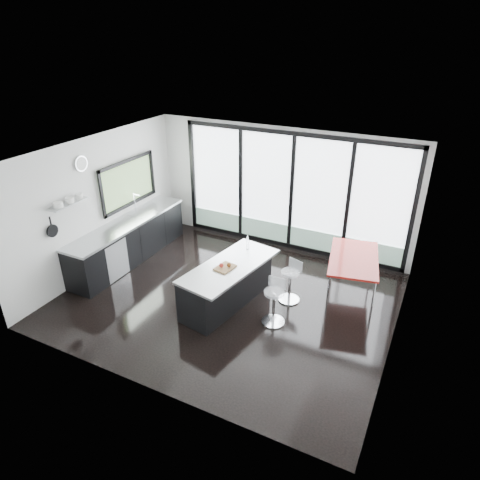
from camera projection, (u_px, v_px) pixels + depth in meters
The scene contains 11 objects.
floor at pixel (228, 299), 8.20m from camera, with size 6.00×5.00×0.00m, color black.
ceiling at pixel (226, 156), 6.93m from camera, with size 6.00×5.00×0.00m, color white.
wall_back at pixel (290, 197), 9.48m from camera, with size 6.00×0.09×2.80m.
wall_front at pixel (137, 308), 5.57m from camera, with size 6.00×0.00×2.80m, color silver.
wall_left at pixel (107, 193), 8.89m from camera, with size 0.26×5.00×2.80m.
wall_right at pixel (405, 272), 6.37m from camera, with size 0.00×5.00×2.80m, color silver.
counter_cabinets at pixel (129, 241), 9.37m from camera, with size 0.69×3.24×1.36m.
island at pixel (227, 283), 7.90m from camera, with size 1.20×2.17×1.09m.
bar_stool_near at pixel (274, 307), 7.40m from camera, with size 0.41×0.41×0.65m, color silver.
bar_stool_far at pixel (290, 286), 8.01m from camera, with size 0.40×0.40×0.64m, color silver.
red_table at pixel (351, 276), 8.15m from camera, with size 0.87×1.53×0.82m, color maroon.
Camera 1 is at (3.24, -5.99, 4.70)m, focal length 32.00 mm.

